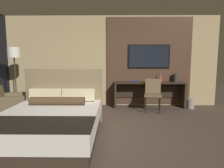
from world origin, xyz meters
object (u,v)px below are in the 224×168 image
object	(u,v)px
tv	(149,56)
desk	(149,90)
armchair_by_window	(11,106)
waste_bin	(190,104)
desk_chair	(153,92)
vase_short	(176,78)
floor_lamp	(14,58)
book	(134,81)
bed	(51,121)
vase_tall	(161,76)

from	to	relation	value
tv	desk	bearing A→B (deg)	-90.00
armchair_by_window	waste_bin	bearing A→B (deg)	-98.98
desk_chair	waste_bin	world-z (taller)	desk_chair
desk_chair	vase_short	xyz separation A→B (m)	(0.80, 0.55, 0.35)
desk	waste_bin	xyz separation A→B (m)	(1.22, -0.19, -0.40)
vase_short	waste_bin	bearing A→B (deg)	-33.14
floor_lamp	waste_bin	xyz separation A→B (m)	(5.04, 0.42, -1.37)
desk_chair	book	distance (m)	0.75
desk_chair	floor_lamp	size ratio (longest dim) A/B	0.51
bed	vase_tall	world-z (taller)	bed
floor_lamp	vase_short	xyz separation A→B (m)	(4.65, 0.67, -0.61)
bed	vase_short	world-z (taller)	bed
vase_short	desk_chair	bearing A→B (deg)	-145.34
vase_short	floor_lamp	bearing A→B (deg)	-171.75
tv	armchair_by_window	world-z (taller)	tv
desk_chair	book	xyz separation A→B (m)	(-0.48, 0.52, 0.24)
armchair_by_window	vase_tall	size ratio (longest dim) A/B	2.71
desk	vase_tall	size ratio (longest dim) A/B	6.41
tv	waste_bin	world-z (taller)	tv
vase_tall	book	world-z (taller)	vase_tall
vase_tall	waste_bin	world-z (taller)	vase_tall
desk	floor_lamp	distance (m)	3.99
vase_short	waste_bin	distance (m)	0.89
desk	vase_short	xyz separation A→B (m)	(0.82, 0.07, 0.36)
desk	armchair_by_window	bearing A→B (deg)	-163.57
tv	book	world-z (taller)	tv
bed	tv	distance (m)	3.69
vase_short	book	distance (m)	1.29
book	waste_bin	size ratio (longest dim) A/B	0.93
tv	vase_tall	distance (m)	0.72
bed	desk	xyz separation A→B (m)	(2.26, 2.46, 0.22)
vase_short	waste_bin	xyz separation A→B (m)	(0.39, -0.26, -0.76)
armchair_by_window	book	size ratio (longest dim) A/B	3.48
vase_tall	waste_bin	bearing A→B (deg)	-14.95
bed	armchair_by_window	xyz separation A→B (m)	(-1.48, 1.36, -0.04)
bed	vase_tall	size ratio (longest dim) A/B	6.68
desk	vase_short	size ratio (longest dim) A/B	8.67
desk_chair	vase_short	distance (m)	1.03
floor_lamp	waste_bin	world-z (taller)	floor_lamp
bed	waste_bin	distance (m)	4.15
desk	vase_tall	distance (m)	0.54
vase_tall	book	xyz separation A→B (m)	(-0.81, -0.01, -0.15)
desk_chair	book	size ratio (longest dim) A/B	3.53
vase_tall	vase_short	size ratio (longest dim) A/B	1.35
desk_chair	armchair_by_window	size ratio (longest dim) A/B	1.01
desk	desk_chair	world-z (taller)	desk_chair
armchair_by_window	tv	bearing A→B (deg)	-90.50
vase_tall	armchair_by_window	bearing A→B (deg)	-164.35
tv	floor_lamp	distance (m)	3.90
floor_lamp	waste_bin	distance (m)	5.24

